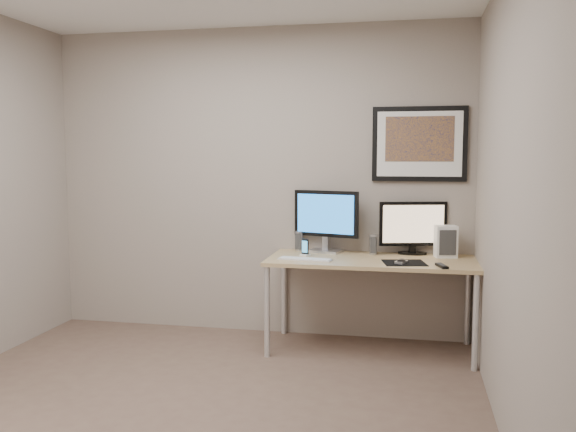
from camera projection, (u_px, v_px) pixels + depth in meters
name	position (u px, v px, depth m)	size (l,w,h in m)	color
floor	(189.00, 409.00, 3.68)	(3.60, 3.60, 0.00)	brown
room	(209.00, 138.00, 3.96)	(3.60, 3.60, 3.60)	white
desk	(371.00, 267.00, 4.73)	(1.60, 0.70, 0.73)	olive
framed_art	(419.00, 144.00, 4.89)	(0.75, 0.04, 0.60)	black
monitor_large	(326.00, 218.00, 5.02)	(0.55, 0.24, 0.51)	#B2B2B7
monitor_tv	(413.00, 226.00, 4.91)	(0.54, 0.18, 0.43)	black
speaker_left	(299.00, 241.00, 5.13)	(0.07, 0.07, 0.16)	#B2B2B7
speaker_right	(373.00, 244.00, 4.93)	(0.06, 0.06, 0.16)	#B2B2B7
phone_dock	(305.00, 247.00, 4.85)	(0.06, 0.06, 0.14)	black
keyboard	(305.00, 259.00, 4.67)	(0.42, 0.11, 0.01)	silver
mousepad	(404.00, 263.00, 4.54)	(0.31, 0.27, 0.00)	black
mouse	(401.00, 261.00, 4.51)	(0.06, 0.10, 0.03)	black
remote	(442.00, 266.00, 4.38)	(0.05, 0.17, 0.02)	black
fan_unit	(446.00, 241.00, 4.78)	(0.16, 0.12, 0.25)	silver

